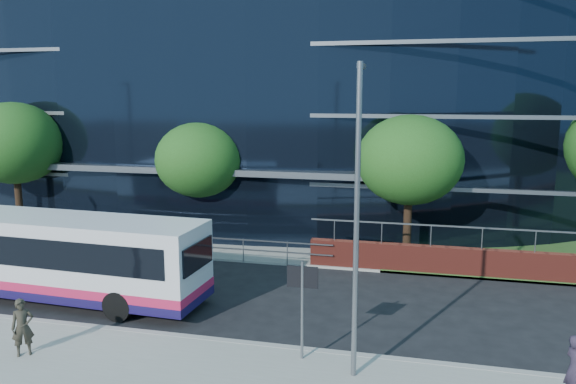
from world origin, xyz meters
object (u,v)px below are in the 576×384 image
(tree_far_b, at_px, (199,160))
(pedestrian, at_px, (575,369))
(pedestrian_b, at_px, (23,327))
(city_bus, at_px, (57,256))
(street_sign, at_px, (302,289))
(tree_far_a, at_px, (14,143))
(streetlight_east, at_px, (357,214))
(tree_far_c, at_px, (410,160))

(tree_far_b, distance_m, pedestrian, 18.74)
(pedestrian_b, bearing_deg, city_bus, 74.20)
(street_sign, bearing_deg, tree_far_a, 148.83)
(tree_far_b, xyz_separation_m, streetlight_east, (9.00, -11.67, 0.23))
(tree_far_c, distance_m, streetlight_east, 11.22)
(tree_far_c, relative_size, pedestrian, 3.87)
(tree_far_c, xyz_separation_m, pedestrian, (4.22, -11.27, -3.54))
(city_bus, bearing_deg, street_sign, -13.33)
(street_sign, height_order, tree_far_a, tree_far_a)
(streetlight_east, bearing_deg, pedestrian, -1.10)
(streetlight_east, relative_size, pedestrian_b, 4.89)
(streetlight_east, distance_m, city_bus, 11.95)
(pedestrian, bearing_deg, pedestrian_b, 74.84)
(tree_far_b, bearing_deg, pedestrian, -39.63)
(street_sign, distance_m, pedestrian, 6.85)
(pedestrian_b, bearing_deg, tree_far_c, 10.19)
(pedestrian_b, bearing_deg, street_sign, -28.14)
(city_bus, height_order, pedestrian, city_bus)
(streetlight_east, xyz_separation_m, pedestrian_b, (-9.13, -1.03, -3.47))
(pedestrian, bearing_deg, city_bus, 59.17)
(city_bus, height_order, pedestrian_b, city_bus)
(tree_far_a, relative_size, city_bus, 0.61)
(streetlight_east, bearing_deg, city_bus, 163.19)
(tree_far_b, xyz_separation_m, tree_far_c, (10.00, -0.50, 0.33))
(street_sign, relative_size, tree_far_b, 0.46)
(street_sign, height_order, pedestrian, street_sign)
(tree_far_a, relative_size, pedestrian_b, 4.27)
(tree_far_c, bearing_deg, tree_far_a, 180.00)
(pedestrian, bearing_deg, tree_far_b, 31.50)
(tree_far_a, bearing_deg, streetlight_east, -30.46)
(streetlight_east, xyz_separation_m, city_bus, (-11.11, 3.36, -2.82))
(tree_far_b, bearing_deg, tree_far_c, -2.86)
(city_bus, bearing_deg, tree_far_a, 138.00)
(city_bus, distance_m, pedestrian_b, 4.86)
(tree_far_b, distance_m, tree_far_c, 10.02)
(tree_far_a, height_order, pedestrian, tree_far_a)
(tree_far_b, distance_m, city_bus, 8.96)
(tree_far_a, xyz_separation_m, city_bus, (7.89, -7.82, -3.24))
(city_bus, distance_m, pedestrian, 16.71)
(tree_far_c, distance_m, city_bus, 14.71)
(street_sign, distance_m, streetlight_east, 2.80)
(tree_far_b, relative_size, city_bus, 0.53)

